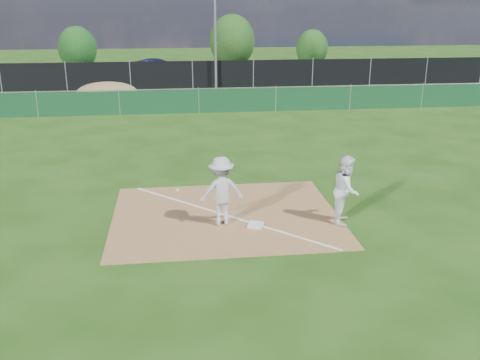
# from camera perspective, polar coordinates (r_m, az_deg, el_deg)

# --- Properties ---
(ground) EXTENTS (90.00, 90.00, 0.00)m
(ground) POSITION_cam_1_polar(r_m,az_deg,el_deg) (22.95, -3.74, 4.71)
(ground) COLOR #20480F
(ground) RESTS_ON ground
(infield_dirt) EXTENTS (6.00, 5.00, 0.02)m
(infield_dirt) POSITION_cam_1_polar(r_m,az_deg,el_deg) (14.39, -1.56, -3.80)
(infield_dirt) COLOR olive
(infield_dirt) RESTS_ON ground
(foul_line) EXTENTS (5.01, 5.01, 0.01)m
(foul_line) POSITION_cam_1_polar(r_m,az_deg,el_deg) (14.39, -1.56, -3.74)
(foul_line) COLOR white
(foul_line) RESTS_ON infield_dirt
(green_fence) EXTENTS (44.00, 0.05, 1.20)m
(green_fence) POSITION_cam_1_polar(r_m,az_deg,el_deg) (27.71, -4.41, 8.37)
(green_fence) COLOR #0F391E
(green_fence) RESTS_ON ground
(dirt_mound) EXTENTS (3.38, 2.60, 1.17)m
(dirt_mound) POSITION_cam_1_polar(r_m,az_deg,el_deg) (31.36, -14.01, 9.05)
(dirt_mound) COLOR olive
(dirt_mound) RESTS_ON ground
(black_fence) EXTENTS (46.00, 0.04, 1.80)m
(black_fence) POSITION_cam_1_polar(r_m,az_deg,el_deg) (35.57, -5.07, 11.10)
(black_fence) COLOR black
(black_fence) RESTS_ON ground
(parking_lot) EXTENTS (46.00, 9.00, 0.01)m
(parking_lot) POSITION_cam_1_polar(r_m,az_deg,el_deg) (40.64, -5.32, 10.75)
(parking_lot) COLOR black
(parking_lot) RESTS_ON ground
(light_pole) EXTENTS (0.16, 0.16, 8.00)m
(light_pole) POSITION_cam_1_polar(r_m,az_deg,el_deg) (35.09, -2.66, 16.14)
(light_pole) COLOR slate
(light_pole) RESTS_ON ground
(first_base) EXTENTS (0.46, 0.46, 0.08)m
(first_base) POSITION_cam_1_polar(r_m,az_deg,el_deg) (13.69, 1.68, -4.80)
(first_base) COLOR white
(first_base) RESTS_ON infield_dirt
(play_at_first) EXTENTS (1.77, 0.82, 1.78)m
(play_at_first) POSITION_cam_1_polar(r_m,az_deg,el_deg) (13.55, -2.01, -1.18)
(play_at_first) COLOR silver
(play_at_first) RESTS_ON infield_dirt
(runner) EXTENTS (0.95, 1.06, 1.79)m
(runner) POSITION_cam_1_polar(r_m,az_deg,el_deg) (13.98, 11.30, -0.99)
(runner) COLOR white
(runner) RESTS_ON ground
(car_left) EXTENTS (4.49, 2.45, 1.45)m
(car_left) POSITION_cam_1_polar(r_m,az_deg,el_deg) (40.73, -16.65, 11.13)
(car_left) COLOR #B4B7BC
(car_left) RESTS_ON parking_lot
(car_mid) EXTENTS (4.72, 2.96, 1.47)m
(car_mid) POSITION_cam_1_polar(r_m,az_deg,el_deg) (39.96, -8.91, 11.55)
(car_mid) COLOR black
(car_mid) RESTS_ON parking_lot
(car_right) EXTENTS (4.99, 2.88, 1.36)m
(car_right) POSITION_cam_1_polar(r_m,az_deg,el_deg) (40.56, 4.60, 11.74)
(car_right) COLOR black
(car_right) RESTS_ON parking_lot
(tree_left) EXTENTS (3.04, 3.04, 3.60)m
(tree_left) POSITION_cam_1_polar(r_m,az_deg,el_deg) (46.07, -16.96, 13.29)
(tree_left) COLOR #382316
(tree_left) RESTS_ON ground
(tree_mid) EXTENTS (3.77, 3.77, 4.47)m
(tree_mid) POSITION_cam_1_polar(r_m,az_deg,el_deg) (45.99, -0.83, 14.61)
(tree_mid) COLOR #382316
(tree_mid) RESTS_ON ground
(tree_right) EXTENTS (2.71, 2.71, 3.22)m
(tree_right) POSITION_cam_1_polar(r_m,az_deg,el_deg) (47.18, 7.69, 13.77)
(tree_right) COLOR #382316
(tree_right) RESTS_ON ground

